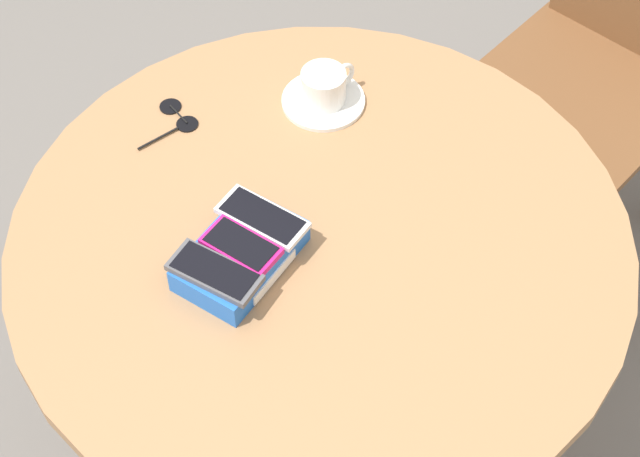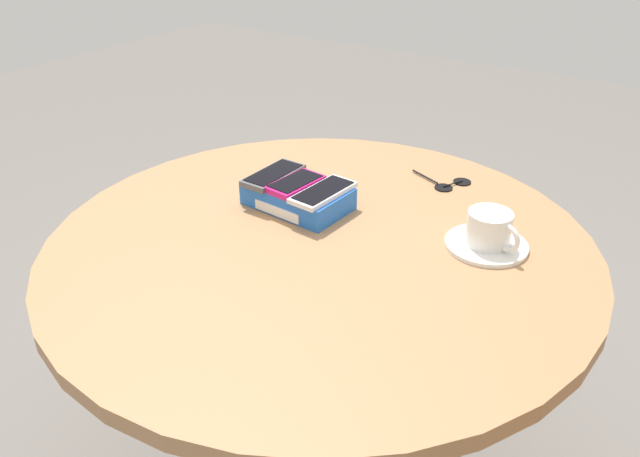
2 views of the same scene
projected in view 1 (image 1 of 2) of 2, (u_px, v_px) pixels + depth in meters
name	position (u px, v px, depth m)	size (l,w,h in m)	color
ground_plane	(320.00, 444.00, 2.26)	(8.00, 8.00, 0.00)	slate
round_table	(320.00, 273.00, 1.77)	(1.00, 1.00, 0.72)	#2D2D2D
phone_box	(241.00, 256.00, 1.64)	(0.21, 0.14, 0.04)	blue
phone_gray	(215.00, 272.00, 1.59)	(0.07, 0.14, 0.01)	#515156
phone_magenta	(241.00, 246.00, 1.62)	(0.07, 0.12, 0.01)	#D11975
phone_white	(262.00, 217.00, 1.65)	(0.07, 0.15, 0.01)	silver
saucer	(323.00, 101.00, 1.88)	(0.15, 0.15, 0.01)	white
coffee_cup	(325.00, 86.00, 1.85)	(0.10, 0.08, 0.06)	white
sunglasses	(176.00, 118.00, 1.85)	(0.13, 0.09, 0.01)	black
chair_near_window	(594.00, 73.00, 2.31)	(0.52, 0.52, 0.85)	brown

